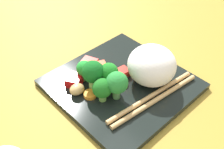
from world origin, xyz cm
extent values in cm
cube|color=olive|center=(0.00, 0.00, -1.00)|extent=(110.00, 110.00, 2.00)
cube|color=black|center=(0.00, 0.00, 0.63)|extent=(25.83, 25.83, 1.26)
ellipsoid|color=white|center=(4.79, -3.31, 5.12)|extent=(11.11, 11.21, 7.73)
cylinder|color=#79B059|center=(-3.04, 0.80, 2.60)|extent=(1.66, 1.88, 2.81)
sphere|color=#1A711E|center=(-2.82, 0.68, 5.05)|extent=(3.78, 3.78, 3.78)
cylinder|color=#81B75D|center=(-5.29, 2.23, 2.72)|extent=(2.18, 2.36, 3.05)
sphere|color=#135E1D|center=(-5.25, 2.32, 5.59)|extent=(4.30, 4.30, 4.30)
cylinder|color=#70AF4A|center=(-5.94, -1.12, 2.19)|extent=(1.72, 1.71, 1.88)
sphere|color=#1B661E|center=(-5.98, -1.15, 4.34)|extent=(3.70, 3.70, 3.70)
cylinder|color=#70AE56|center=(-5.16, 5.47, 2.07)|extent=(1.40, 1.49, 1.75)
sphere|color=#21902F|center=(-4.90, 5.64, 4.10)|extent=(3.17, 3.17, 3.17)
cylinder|color=#55924C|center=(-3.69, -2.50, 2.53)|extent=(2.25, 2.25, 2.72)
sphere|color=#278435|center=(-3.58, -2.46, 5.15)|extent=(4.16, 4.16, 4.16)
cylinder|color=orange|center=(-2.45, 3.64, 1.59)|extent=(2.91, 2.91, 0.66)
cylinder|color=orange|center=(-0.46, 1.94, 1.46)|extent=(3.23, 3.23, 0.41)
cylinder|color=#F99837|center=(-4.08, 7.23, 1.50)|extent=(2.96, 2.96, 0.49)
cylinder|color=orange|center=(-0.50, -0.55, 1.50)|extent=(2.78, 2.78, 0.48)
cylinder|color=orange|center=(-7.10, 1.23, 1.63)|extent=(3.48, 3.48, 0.75)
cube|color=red|center=(-0.87, 5.70, 2.21)|extent=(2.92, 2.53, 1.91)
cube|color=red|center=(-7.34, 5.88, 2.21)|extent=(4.18, 4.08, 1.91)
cube|color=red|center=(-2.04, 7.88, 2.22)|extent=(3.78, 3.98, 1.92)
cube|color=red|center=(1.60, 1.42, 2.00)|extent=(2.68, 2.50, 1.48)
ellipsoid|color=tan|center=(-8.48, 3.43, 2.30)|extent=(3.02, 2.53, 2.09)
cylinder|color=tan|center=(1.16, -8.12, 1.70)|extent=(20.99, 2.45, 0.88)
cylinder|color=tan|center=(1.25, -6.84, 1.70)|extent=(20.99, 2.45, 0.88)
camera|label=1|loc=(-27.68, -28.22, 38.83)|focal=43.40mm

